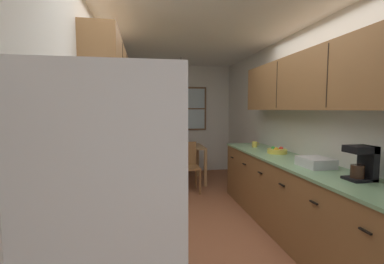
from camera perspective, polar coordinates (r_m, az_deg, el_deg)
name	(u,v)px	position (r m, az deg, el deg)	size (l,w,h in m)	color
ground_plane	(197,211)	(4.17, 1.13, -16.39)	(12.00, 12.00, 0.00)	#995B3D
wall_left	(100,126)	(3.86, -18.89, 1.11)	(0.10, 9.00, 2.55)	silver
wall_right	(284,125)	(4.36, 18.88, 1.51)	(0.10, 9.00, 2.55)	silver
wall_back	(176,119)	(6.51, -3.33, 2.78)	(4.40, 0.10, 2.55)	silver
ceiling_slab	(198,32)	(4.03, 1.20, 20.40)	(4.40, 9.00, 0.08)	white
refrigerator	(113,227)	(1.65, -16.47, -18.74)	(0.76, 0.77, 1.71)	white
stove_range	(116,236)	(2.45, -15.76, -20.42)	(0.66, 0.60, 1.10)	black
microwave_over_range	(97,92)	(2.24, -19.38, 8.08)	(0.39, 0.57, 0.32)	silver
counter_left	(126,192)	(3.64, -13.79, -12.20)	(0.64, 1.93, 0.90)	olive
upper_cabinets_left	(111,78)	(3.47, -16.69, 10.90)	(0.33, 2.01, 0.76)	olive
counter_right	(294,197)	(3.55, 20.69, -12.84)	(0.64, 3.36, 0.90)	olive
upper_cabinets_right	(311,81)	(3.43, 23.86, 9.80)	(0.33, 3.04, 0.66)	olive
dining_table	(181,152)	(5.58, -2.29, -4.16)	(0.90, 0.85, 0.75)	#A87F51
dining_chair_near	(187,164)	(4.99, -0.97, -6.81)	(0.41, 0.41, 0.90)	olive
dining_chair_far	(179,153)	(6.23, -2.70, -4.47)	(0.43, 0.43, 0.90)	olive
pendant_light	(181,84)	(5.53, -2.34, 10.04)	(0.29, 0.29, 0.59)	black
back_window	(189,109)	(6.47, -0.57, 4.95)	(0.82, 0.05, 1.04)	brown
trash_bin	(148,177)	(4.98, -9.21, -9.45)	(0.35, 0.35, 0.57)	silver
storage_canister	(119,164)	(2.68, -15.25, -6.46)	(0.13, 0.13, 0.18)	#265999
dish_towel	(159,222)	(2.56, -7.09, -18.37)	(0.02, 0.16, 0.24)	beige
coffee_maker	(363,162)	(2.74, 32.44, -5.40)	(0.22, 0.18, 0.30)	black
mug_by_coffeemaker	(255,144)	(4.45, 13.14, -2.56)	(0.12, 0.08, 0.09)	#E5CC4C
fruit_bowl	(277,151)	(3.92, 17.57, -3.79)	(0.27, 0.27, 0.09)	#E5D14C
dish_rack	(315,162)	(3.14, 24.67, -5.85)	(0.28, 0.34, 0.10)	silver
table_serving_bowl	(180,145)	(5.47, -2.60, -2.80)	(0.17, 0.17, 0.06)	#4C7299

